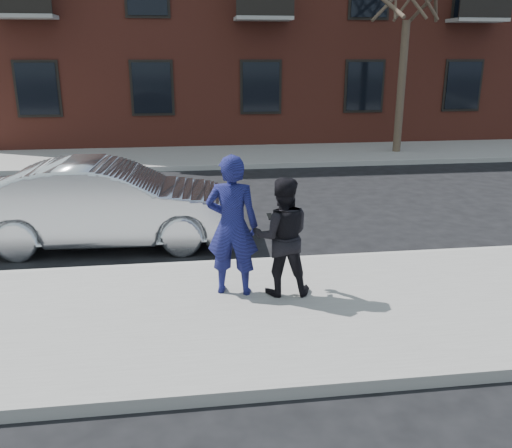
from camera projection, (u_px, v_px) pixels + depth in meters
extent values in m
plane|color=black|center=(386.00, 303.00, 7.56)|extent=(100.00, 100.00, 0.00)
cube|color=gray|center=(393.00, 306.00, 7.31)|extent=(50.00, 3.50, 0.15)
cube|color=#999691|center=(353.00, 259.00, 9.01)|extent=(50.00, 0.10, 0.15)
cube|color=gray|center=(265.00, 155.00, 18.17)|extent=(50.00, 3.50, 0.15)
cube|color=#999691|center=(274.00, 166.00, 16.47)|extent=(50.00, 0.10, 0.15)
cube|color=black|center=(37.00, 89.00, 18.17)|extent=(1.30, 0.06, 1.70)
cube|color=black|center=(365.00, 86.00, 19.63)|extent=(1.30, 0.06, 1.70)
cylinder|color=#3D2C24|center=(401.00, 88.00, 17.86)|extent=(0.26, 0.26, 4.20)
imported|color=#B7BABF|center=(107.00, 204.00, 9.67)|extent=(4.72, 1.82, 1.53)
imported|color=navy|center=(232.00, 226.00, 7.28)|extent=(0.80, 0.62, 1.94)
cube|color=black|center=(231.00, 194.00, 7.38)|extent=(0.10, 0.14, 0.08)
imported|color=black|center=(282.00, 237.00, 7.31)|extent=(0.85, 0.68, 1.64)
cube|color=black|center=(270.00, 216.00, 7.40)|extent=(0.08, 0.14, 0.06)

